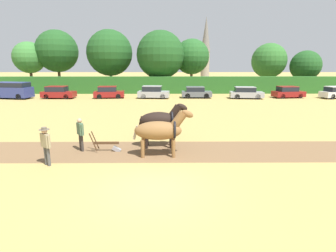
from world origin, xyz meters
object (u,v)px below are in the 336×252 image
at_px(tree_center_left, 110,53).
at_px(farmer_beside_team, 172,122).
at_px(parked_van, 13,90).
at_px(parked_car_far_right, 288,92).
at_px(parked_car_center_right, 196,92).
at_px(draft_horse_lead_left, 160,130).
at_px(parked_car_center, 153,92).
at_px(tree_far_right, 305,66).
at_px(farmer_at_plow, 80,132).
at_px(farmer_onlooker_left, 46,143).
at_px(parked_car_left, 58,93).
at_px(tree_left, 57,51).
at_px(plow, 109,145).
at_px(tree_far_left, 29,58).
at_px(tree_center_right, 192,57).
at_px(tree_right, 269,61).
at_px(parked_car_right, 246,93).
at_px(parked_car_center_left, 109,92).
at_px(draft_horse_lead_right, 161,121).
at_px(tree_center, 160,55).
at_px(church_spire, 206,47).

xyz_separation_m(tree_center_left, farmer_beside_team, (9.37, -27.85, -5.03)).
bearing_deg(parked_van, parked_car_far_right, 11.00).
bearing_deg(parked_car_center_right, draft_horse_lead_left, -99.21).
bearing_deg(parked_car_center, tree_center_left, 132.33).
bearing_deg(tree_far_right, draft_horse_lead_left, -126.48).
bearing_deg(parked_van, farmer_at_plow, -43.61).
height_order(farmer_onlooker_left, parked_car_left, farmer_onlooker_left).
bearing_deg(parked_car_center, tree_left, 151.18).
xyz_separation_m(plow, parked_car_far_right, (18.96, 21.17, 0.40)).
relative_size(tree_far_left, tree_center_right, 0.94).
height_order(tree_right, parked_van, tree_right).
bearing_deg(tree_left, parked_car_right, -21.93).
height_order(tree_center_left, parked_van, tree_center_left).
height_order(tree_center_left, parked_car_center, tree_center_left).
height_order(parked_car_left, parked_car_center_right, parked_car_left).
distance_m(parked_car_center_left, parked_car_right, 17.68).
distance_m(tree_center_right, parked_car_far_right, 16.11).
bearing_deg(tree_far_right, draft_horse_lead_right, -127.79).
height_order(draft_horse_lead_right, parked_car_center_right, draft_horse_lead_right).
xyz_separation_m(plow, farmer_at_plow, (-1.43, 0.09, 0.70)).
xyz_separation_m(tree_center_left, plow, (6.01, -30.52, -5.67)).
bearing_deg(tree_center_left, farmer_beside_team, -71.40).
xyz_separation_m(parked_car_center_left, parked_car_far_right, (23.41, 0.09, -0.01)).
relative_size(tree_far_right, plow, 4.06).
relative_size(tree_center, parked_car_center_right, 2.40).
relative_size(farmer_onlooker_left, parked_car_center_left, 0.44).
bearing_deg(farmer_at_plow, parked_van, 89.45).
xyz_separation_m(tree_left, tree_far_right, (40.41, -1.63, -2.31)).
bearing_deg(tree_center_right, farmer_onlooker_left, -106.10).
height_order(church_spire, farmer_onlooker_left, church_spire).
xyz_separation_m(tree_far_left, parked_car_center, (20.42, -9.93, -4.50)).
bearing_deg(tree_left, tree_far_right, -2.31).
distance_m(tree_far_left, parked_car_center_left, 18.10).
relative_size(tree_left, parked_car_center_right, 2.49).
distance_m(tree_center_right, draft_horse_lead_right, 31.01).
height_order(plow, parked_car_right, parked_car_right).
bearing_deg(farmer_beside_team, tree_center_left, 64.18).
relative_size(tree_center_left, parked_car_center, 2.33).
distance_m(farmer_at_plow, farmer_beside_team, 5.44).
relative_size(tree_center_left, draft_horse_lead_left, 3.21).
xyz_separation_m(tree_center_right, tree_right, (13.02, 0.81, -0.63)).
relative_size(tree_far_right, farmer_onlooker_left, 3.64).
relative_size(tree_right, parked_car_center_right, 1.96).
xyz_separation_m(tree_center_left, parked_car_center_right, (12.93, -9.33, -5.28)).
xyz_separation_m(tree_center_left, draft_horse_lead_right, (8.71, -29.81, -4.53)).
bearing_deg(tree_right, tree_far_left, -178.23).
height_order(tree_far_right, church_spire, church_spire).
bearing_deg(draft_horse_lead_right, farmer_at_plow, -171.73).
bearing_deg(draft_horse_lead_left, tree_left, 118.28).
distance_m(tree_far_right, farmer_onlooker_left, 42.55).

